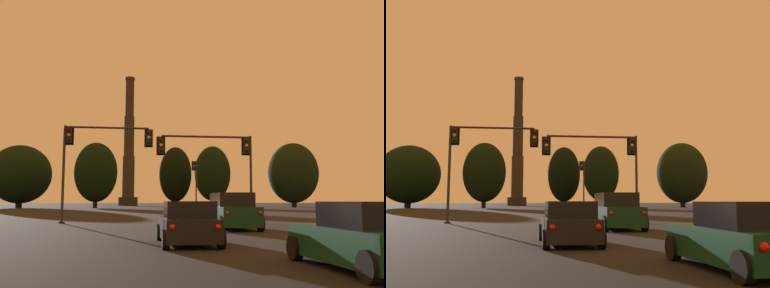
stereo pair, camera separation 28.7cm
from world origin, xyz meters
The scene contains 12 objects.
hatchback_center_lane_second centered at (0.10, 14.76, 0.66)m, with size 1.91×4.11×1.44m.
hatchback_right_lane_third centered at (3.15, 8.75, 0.66)m, with size 2.08×4.17×1.44m.
suv_right_lane_front centered at (3.35, 22.51, 0.90)m, with size 2.14×4.92×1.86m.
traffic_light_overhead_left centered at (-4.36, 29.86, 4.93)m, with size 6.04×0.50×6.43m.
traffic_light_far_right centered at (6.31, 57.56, 4.34)m, with size 0.78×0.50×6.66m.
traffic_light_overhead_right centered at (3.89, 28.68, 4.45)m, with size 6.48×0.50×5.77m.
smokestack centered at (-3.05, 131.70, 14.90)m, with size 5.57×5.57×38.10m.
treeline_right_mid centered at (34.03, 96.71, 7.67)m, with size 11.35×10.21×14.42m.
treeline_far_right centered at (-9.07, 90.50, 7.08)m, with size 8.50×7.65×13.02m.
treeline_far_left centered at (7.58, 98.77, 7.27)m, with size 7.20×6.48×13.34m.
treeline_left_mid centered at (-24.79, 95.74, 6.87)m, with size 12.71×11.44×12.88m.
treeline_center_right centered at (14.14, 88.62, 6.91)m, with size 7.26×6.54×12.42m.
Camera 2 is at (-1.46, -0.43, 1.45)m, focal length 42.00 mm.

